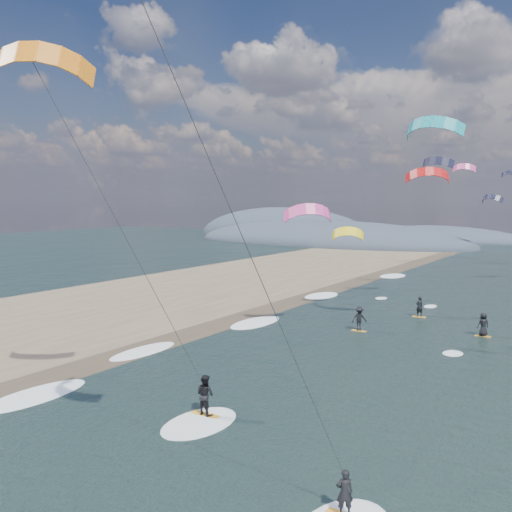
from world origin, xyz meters
The scene contains 7 objects.
wet_sand_strip centered at (-12.00, 10.00, 0.00)m, with size 3.00×240.00×0.00m, color #382D23.
coastal_hills centered at (-44.84, 107.86, 0.00)m, with size 80.00×41.00×15.00m.
kitesurfer_near_a centered at (4.14, -0.38, 13.34)m, with size 7.57×8.67×18.10m.
kitesurfer_near_b centered at (-3.92, 4.23, 10.80)m, with size 7.28×9.07×16.10m.
far_kitesurfers centered at (0.57, 29.91, 0.89)m, with size 9.23×8.36×1.83m.
bg_kite_field centered at (-0.80, 51.76, 11.35)m, with size 14.38×71.46×9.10m.
shoreline_surf centered at (-10.80, 14.75, 0.00)m, with size 2.40×79.40×0.11m.
Camera 1 is at (13.94, -11.11, 9.82)m, focal length 40.00 mm.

